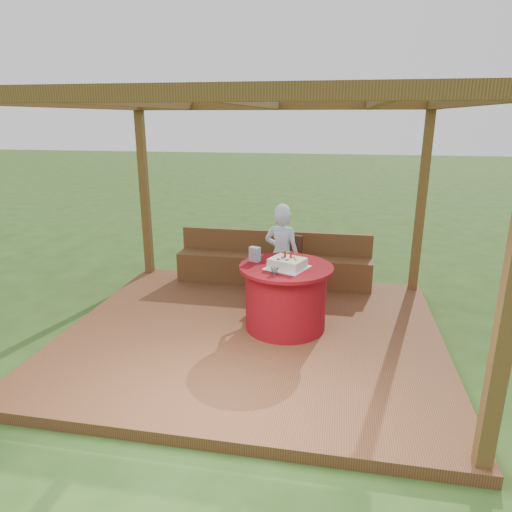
{
  "coord_description": "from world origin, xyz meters",
  "views": [
    {
      "loc": [
        0.97,
        -4.98,
        2.62
      ],
      "look_at": [
        0.0,
        0.25,
        1.0
      ],
      "focal_mm": 32.0,
      "sensor_mm": 36.0,
      "label": 1
    }
  ],
  "objects_px": {
    "elderly_woman": "(282,253)",
    "drinking_glass": "(275,271)",
    "birthday_cake": "(287,263)",
    "table": "(286,296)",
    "bench": "(273,267)",
    "chair": "(286,262)",
    "gift_bag": "(255,254)"
  },
  "relations": [
    {
      "from": "elderly_woman",
      "to": "drinking_glass",
      "type": "distance_m",
      "value": 1.24
    },
    {
      "from": "elderly_woman",
      "to": "birthday_cake",
      "type": "relative_size",
      "value": 2.42
    },
    {
      "from": "chair",
      "to": "elderly_woman",
      "type": "relative_size",
      "value": 0.62
    },
    {
      "from": "elderly_woman",
      "to": "birthday_cake",
      "type": "xyz_separation_m",
      "value": [
        0.19,
        -0.96,
        0.16
      ]
    },
    {
      "from": "table",
      "to": "drinking_glass",
      "type": "height_order",
      "value": "drinking_glass"
    },
    {
      "from": "birthday_cake",
      "to": "gift_bag",
      "type": "distance_m",
      "value": 0.46
    },
    {
      "from": "table",
      "to": "drinking_glass",
      "type": "xyz_separation_m",
      "value": [
        -0.09,
        -0.33,
        0.44
      ]
    },
    {
      "from": "birthday_cake",
      "to": "gift_bag",
      "type": "xyz_separation_m",
      "value": [
        -0.42,
        0.18,
        0.03
      ]
    },
    {
      "from": "bench",
      "to": "table",
      "type": "distance_m",
      "value": 1.59
    },
    {
      "from": "chair",
      "to": "birthday_cake",
      "type": "xyz_separation_m",
      "value": [
        0.17,
        -1.26,
        0.39
      ]
    },
    {
      "from": "birthday_cake",
      "to": "table",
      "type": "bearing_deg",
      "value": 106.12
    },
    {
      "from": "elderly_woman",
      "to": "drinking_glass",
      "type": "relative_size",
      "value": 15.52
    },
    {
      "from": "drinking_glass",
      "to": "table",
      "type": "bearing_deg",
      "value": 74.69
    },
    {
      "from": "bench",
      "to": "drinking_glass",
      "type": "xyz_separation_m",
      "value": [
        0.29,
        -1.87,
        0.58
      ]
    },
    {
      "from": "bench",
      "to": "gift_bag",
      "type": "bearing_deg",
      "value": -90.9
    },
    {
      "from": "bench",
      "to": "elderly_woman",
      "type": "relative_size",
      "value": 2.17
    },
    {
      "from": "table",
      "to": "bench",
      "type": "bearing_deg",
      "value": 103.92
    },
    {
      "from": "chair",
      "to": "birthday_cake",
      "type": "bearing_deg",
      "value": -82.56
    },
    {
      "from": "bench",
      "to": "elderly_woman",
      "type": "distance_m",
      "value": 0.81
    },
    {
      "from": "chair",
      "to": "birthday_cake",
      "type": "height_order",
      "value": "birthday_cake"
    },
    {
      "from": "bench",
      "to": "birthday_cake",
      "type": "xyz_separation_m",
      "value": [
        0.4,
        -1.61,
        0.59
      ]
    },
    {
      "from": "gift_bag",
      "to": "elderly_woman",
      "type": "bearing_deg",
      "value": 95.75
    },
    {
      "from": "chair",
      "to": "elderly_woman",
      "type": "xyz_separation_m",
      "value": [
        -0.03,
        -0.3,
        0.23
      ]
    },
    {
      "from": "chair",
      "to": "gift_bag",
      "type": "distance_m",
      "value": 1.19
    },
    {
      "from": "gift_bag",
      "to": "table",
      "type": "bearing_deg",
      "value": 7.42
    },
    {
      "from": "bench",
      "to": "birthday_cake",
      "type": "distance_m",
      "value": 1.76
    },
    {
      "from": "bench",
      "to": "birthday_cake",
      "type": "height_order",
      "value": "birthday_cake"
    },
    {
      "from": "bench",
      "to": "drinking_glass",
      "type": "distance_m",
      "value": 1.98
    },
    {
      "from": "table",
      "to": "gift_bag",
      "type": "xyz_separation_m",
      "value": [
        -0.4,
        0.11,
        0.48
      ]
    },
    {
      "from": "table",
      "to": "chair",
      "type": "distance_m",
      "value": 1.2
    },
    {
      "from": "drinking_glass",
      "to": "birthday_cake",
      "type": "bearing_deg",
      "value": 66.74
    },
    {
      "from": "bench",
      "to": "elderly_woman",
      "type": "xyz_separation_m",
      "value": [
        0.21,
        -0.65,
        0.43
      ]
    }
  ]
}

